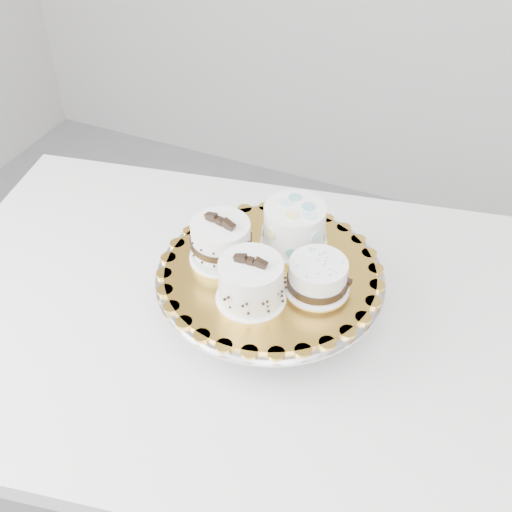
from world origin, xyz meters
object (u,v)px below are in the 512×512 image
at_px(cake_swirl, 251,282).
at_px(cake_banded, 221,242).
at_px(cake_stand, 270,287).
at_px(cake_dots, 294,225).
at_px(table, 247,340).
at_px(cake_ribbon, 318,277).
at_px(cake_board, 270,271).

bearing_deg(cake_swirl, cake_banded, 139.01).
distance_m(cake_stand, cake_dots, 0.12).
bearing_deg(cake_stand, table, -163.13).
relative_size(table, cake_swirl, 11.77).
relative_size(cake_swirl, cake_dots, 0.81).
bearing_deg(cake_dots, table, -141.85).
bearing_deg(cake_stand, cake_dots, 83.33).
bearing_deg(table, cake_ribbon, -9.34).
height_order(table, cake_stand, cake_stand).
bearing_deg(table, cake_board, 6.10).
distance_m(cake_stand, cake_swirl, 0.11).
bearing_deg(cake_board, cake_banded, -178.11).
distance_m(cake_swirl, cake_banded, 0.11).
height_order(cake_stand, cake_banded, cake_banded).
bearing_deg(cake_ribbon, cake_board, -178.94).
height_order(cake_board, cake_ribbon, cake_ribbon).
relative_size(cake_banded, cake_dots, 0.84).
height_order(cake_stand, cake_ribbon, cake_ribbon).
distance_m(cake_board, cake_dots, 0.10).
bearing_deg(cake_dots, cake_swirl, -119.05).
relative_size(cake_banded, cake_ribbon, 1.07).
height_order(cake_stand, cake_board, cake_board).
bearing_deg(cake_stand, cake_swirl, -92.34).
relative_size(cake_dots, cake_ribbon, 1.27).
relative_size(cake_stand, cake_swirl, 3.42).
distance_m(cake_banded, cake_dots, 0.14).
relative_size(table, cake_board, 3.74).
bearing_deg(table, cake_swirl, -70.01).
bearing_deg(cake_stand, cake_banded, -178.11).
xyz_separation_m(cake_swirl, cake_dots, (0.01, 0.16, 0.00)).
height_order(cake_board, cake_swirl, cake_swirl).
bearing_deg(cake_board, cake_swirl, -92.34).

